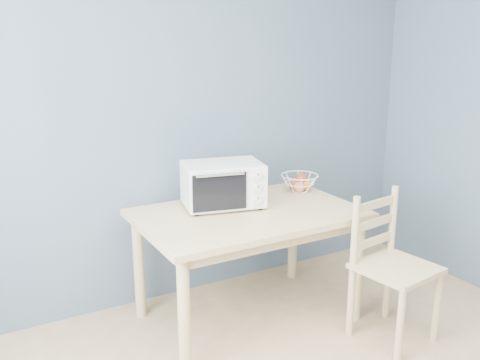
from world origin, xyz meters
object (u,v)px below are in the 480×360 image
dining_chair (390,269)px  dining_table (248,226)px  toaster_oven (220,184)px  fruit_basket (299,183)px

dining_chair → dining_table: bearing=128.0°
toaster_oven → fruit_basket: (0.66, 0.04, -0.09)m
toaster_oven → dining_chair: (0.76, -0.79, -0.45)m
toaster_oven → dining_table: bearing=-43.1°
dining_table → fruit_basket: size_ratio=4.22×
dining_table → fruit_basket: 0.61m
dining_table → toaster_oven: size_ratio=2.48×
fruit_basket → toaster_oven: bearing=-176.6°
toaster_oven → dining_chair: 1.19m
dining_table → dining_chair: (0.65, -0.62, -0.20)m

